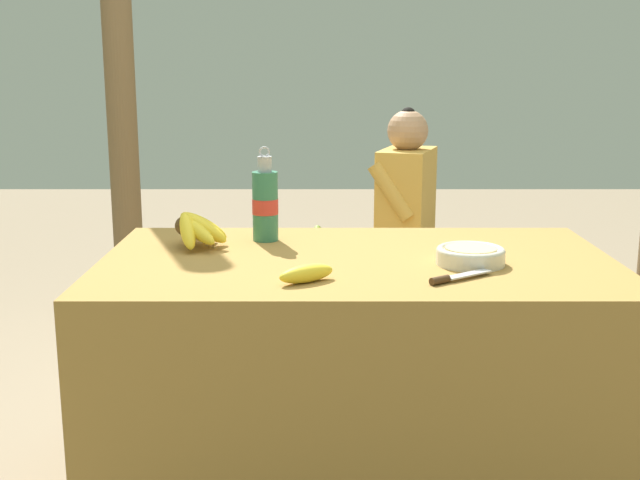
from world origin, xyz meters
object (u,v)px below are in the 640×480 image
(knife, at_px, (450,278))
(support_post_near, at_px, (116,37))
(seated_vendor, at_px, (393,212))
(wooden_bench, at_px, (397,270))
(water_bottle, at_px, (264,204))
(serving_bowl, at_px, (469,255))
(loose_banana_front, at_px, (305,274))
(banana_bunch_green, at_px, (322,238))
(banana_bunch_ripe, at_px, (194,227))

(knife, distance_m, support_post_near, 2.35)
(seated_vendor, relative_size, support_post_near, 0.39)
(wooden_bench, height_order, support_post_near, support_post_near)
(water_bottle, distance_m, wooden_bench, 1.27)
(wooden_bench, distance_m, seated_vendor, 0.26)
(wooden_bench, bearing_deg, knife, -90.75)
(serving_bowl, bearing_deg, loose_banana_front, -157.47)
(banana_bunch_green, distance_m, support_post_near, 1.33)
(seated_vendor, bearing_deg, knife, 108.23)
(banana_bunch_ripe, height_order, wooden_bench, banana_bunch_ripe)
(loose_banana_front, xyz_separation_m, support_post_near, (-0.90, 1.88, 0.63))
(water_bottle, xyz_separation_m, knife, (0.49, -0.48, -0.10))
(banana_bunch_ripe, height_order, seated_vendor, seated_vendor)
(loose_banana_front, bearing_deg, knife, 1.16)
(wooden_bench, bearing_deg, loose_banana_front, -103.91)
(banana_bunch_green, xyz_separation_m, support_post_near, (-0.94, 0.34, 0.87))
(serving_bowl, distance_m, water_bottle, 0.65)
(wooden_bench, bearing_deg, support_post_near, 165.02)
(loose_banana_front, bearing_deg, seated_vendor, 76.75)
(knife, height_order, wooden_bench, knife)
(wooden_bench, relative_size, support_post_near, 0.47)
(banana_bunch_ripe, distance_m, support_post_near, 1.70)
(wooden_bench, distance_m, banana_bunch_green, 0.36)
(water_bottle, xyz_separation_m, support_post_near, (-0.76, 1.40, 0.54))
(water_bottle, bearing_deg, wooden_bench, 64.02)
(seated_vendor, height_order, support_post_near, support_post_near)
(water_bottle, bearing_deg, banana_bunch_ripe, -153.73)
(banana_bunch_ripe, distance_m, water_bottle, 0.23)
(banana_bunch_ripe, bearing_deg, support_post_near, 110.75)
(loose_banana_front, distance_m, knife, 0.36)
(water_bottle, distance_m, seated_vendor, 1.17)
(loose_banana_front, bearing_deg, wooden_bench, 76.09)
(wooden_bench, bearing_deg, banana_bunch_green, -179.72)
(serving_bowl, height_order, banana_bunch_green, serving_bowl)
(banana_bunch_ripe, relative_size, wooden_bench, 0.19)
(loose_banana_front, distance_m, seated_vendor, 1.57)
(support_post_near, bearing_deg, seated_vendor, -15.92)
(banana_bunch_ripe, height_order, water_bottle, water_bottle)
(banana_bunch_ripe, distance_m, serving_bowl, 0.80)
(serving_bowl, bearing_deg, banana_bunch_ripe, 165.09)
(support_post_near, bearing_deg, knife, -56.12)
(loose_banana_front, bearing_deg, water_bottle, 105.33)
(loose_banana_front, xyz_separation_m, knife, (0.36, 0.01, -0.01))
(loose_banana_front, relative_size, banana_bunch_green, 0.58)
(knife, relative_size, wooden_bench, 0.13)
(wooden_bench, bearing_deg, banana_bunch_ripe, -121.71)
(serving_bowl, relative_size, knife, 1.05)
(support_post_near, bearing_deg, water_bottle, -61.32)
(serving_bowl, distance_m, knife, 0.19)
(support_post_near, bearing_deg, banana_bunch_ripe, -69.25)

